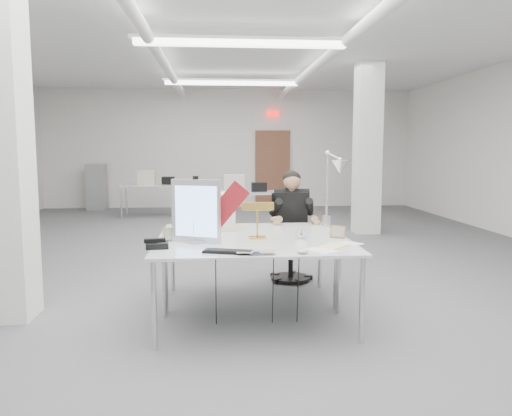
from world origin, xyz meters
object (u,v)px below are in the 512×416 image
Objects in this scene: laptop at (256,254)px; architect_lamp at (332,185)px; office_chair at (291,235)px; monitor at (196,211)px; desk_main at (256,248)px; bankers_lamp at (257,221)px; desk_phone at (157,245)px; seated_person at (292,208)px; beige_monitor at (216,211)px.

architect_lamp reaches higher than laptop.
office_chair reaches higher than laptop.
monitor is at bearing 177.94° from architect_lamp.
desk_main is 5.43× the size of bankers_lamp.
architect_lamp is at bearing 18.23° from desk_phone.
seated_person is at bearing 41.93° from desk_phone.
office_chair is at bearing 75.28° from laptop.
monitor is at bearing -119.97° from office_chair.
architect_lamp is (1.70, 0.79, 0.45)m from desk_phone.
desk_phone is at bearing -178.93° from desk_main.
monitor is at bearing -100.16° from beige_monitor.
laptop is (-0.58, -1.96, -0.13)m from seated_person.
desk_phone is at bearing -179.10° from architect_lamp.
laptop is (0.50, -0.60, -0.27)m from monitor.
desk_main is 0.64m from monitor.
seated_person is 2.20× the size of beige_monitor.
laptop is at bearing -151.24° from architect_lamp.
bankers_lamp is at bearing -54.17° from beige_monitor.
seated_person is (0.55, 1.58, 0.16)m from desk_main.
seated_person is 4.65× the size of desk_phone.
desk_phone is at bearing -123.90° from seated_person.
architect_lamp is at bearing -62.06° from seated_person.
desk_phone is 1.93m from architect_lamp.
beige_monitor is (-0.35, 0.98, 0.20)m from desk_main.
office_chair is at bearing 68.37° from bankers_lamp.
architect_lamp is at bearing 26.75° from bankers_lamp.
beige_monitor is at bearing 123.25° from bankers_lamp.
bankers_lamp is at bearing 83.52° from desk_main.
seated_person is at bearing 36.63° from beige_monitor.
seated_person is 2.04m from laptop.
bankers_lamp is (0.04, 0.38, 0.18)m from desk_main.
desk_phone is (-0.82, 0.36, 0.01)m from laptop.
monitor reaches higher than desk_phone.
monitor is at bearing 29.22° from desk_phone.
desk_phone reaches higher than laptop.
monitor is 0.60m from bankers_lamp.
architect_lamp reaches higher than desk_phone.
architect_lamp is (0.81, 0.40, 0.31)m from bankers_lamp.
beige_monitor is 0.42× the size of architect_lamp.
desk_main is 1.73m from office_chair.
architect_lamp is (1.38, 0.56, 0.19)m from monitor.
seated_person reaches higher than desk_main.
office_chair is 5.87× the size of desk_phone.
monitor reaches higher than office_chair.
monitor is 1.42× the size of beige_monitor.
desk_main is 1.25m from architect_lamp.
desk_main is 1.06m from beige_monitor.
office_chair is at bearing 71.28° from desk_main.
bankers_lamp is (0.07, 0.76, 0.15)m from laptop.
beige_monitor reaches higher than bankers_lamp.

